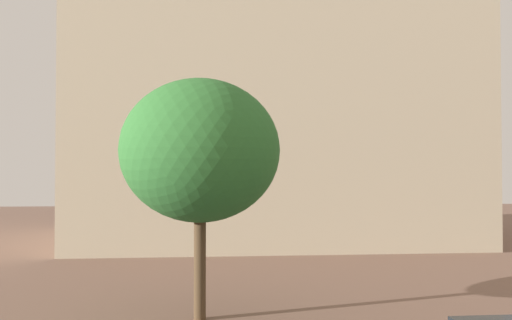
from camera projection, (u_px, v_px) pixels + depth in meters
name	position (u px, v px, depth m)	size (l,w,h in m)	color
landmark_building	(276.00, 98.00, 36.17)	(23.48, 15.85, 30.14)	beige
tree_curb_far	(200.00, 151.00, 16.12)	(4.67, 4.67, 7.02)	#4C3823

